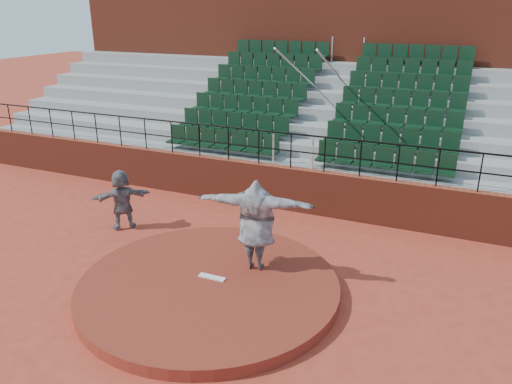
# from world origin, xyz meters

# --- Properties ---
(ground) EXTENTS (90.00, 90.00, 0.00)m
(ground) POSITION_xyz_m (0.00, 0.00, 0.00)
(ground) COLOR #AE3B27
(ground) RESTS_ON ground
(pitchers_mound) EXTENTS (5.50, 5.50, 0.25)m
(pitchers_mound) POSITION_xyz_m (0.00, 0.00, 0.12)
(pitchers_mound) COLOR maroon
(pitchers_mound) RESTS_ON ground
(pitching_rubber) EXTENTS (0.60, 0.15, 0.03)m
(pitching_rubber) POSITION_xyz_m (0.00, 0.15, 0.27)
(pitching_rubber) COLOR white
(pitching_rubber) RESTS_ON pitchers_mound
(boundary_wall) EXTENTS (24.00, 0.30, 1.30)m
(boundary_wall) POSITION_xyz_m (0.00, 5.00, 0.65)
(boundary_wall) COLOR maroon
(boundary_wall) RESTS_ON ground
(wall_railing) EXTENTS (24.04, 0.05, 1.03)m
(wall_railing) POSITION_xyz_m (0.00, 5.00, 2.03)
(wall_railing) COLOR black
(wall_railing) RESTS_ON boundary_wall
(seating_deck) EXTENTS (24.00, 5.97, 4.63)m
(seating_deck) POSITION_xyz_m (0.00, 8.64, 1.45)
(seating_deck) COLOR gray
(seating_deck) RESTS_ON ground
(press_box_facade) EXTENTS (24.00, 3.00, 7.10)m
(press_box_facade) POSITION_xyz_m (0.00, 12.60, 3.55)
(press_box_facade) COLOR maroon
(press_box_facade) RESTS_ON ground
(pitcher) EXTENTS (2.60, 1.10, 2.05)m
(pitcher) POSITION_xyz_m (0.67, 0.97, 1.27)
(pitcher) COLOR black
(pitcher) RESTS_ON pitchers_mound
(fielder) EXTENTS (1.45, 1.40, 1.65)m
(fielder) POSITION_xyz_m (-3.68, 1.94, 0.83)
(fielder) COLOR black
(fielder) RESTS_ON ground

